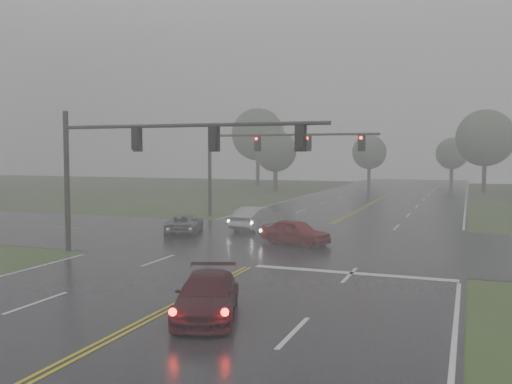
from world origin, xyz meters
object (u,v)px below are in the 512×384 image
at_px(sedan_maroon, 207,317).
at_px(signal_gantry_far, 259,152).
at_px(sedan_red, 296,244).
at_px(signal_gantry_near, 140,153).
at_px(car_grey, 185,233).
at_px(sedan_silver, 257,230).

xyz_separation_m(sedan_maroon, signal_gantry_far, (-7.58, 25.21, 5.09)).
relative_size(sedan_red, signal_gantry_near, 0.29).
distance_m(sedan_maroon, car_grey, 18.43).
bearing_deg(sedan_red, sedan_maroon, -156.31).
bearing_deg(sedan_red, signal_gantry_near, 153.71).
bearing_deg(sedan_silver, car_grey, 48.39).
relative_size(signal_gantry_near, signal_gantry_far, 1.03).
bearing_deg(signal_gantry_near, signal_gantry_far, 90.47).
height_order(sedan_maroon, car_grey, sedan_maroon).
relative_size(sedan_maroon, signal_gantry_near, 0.33).
bearing_deg(car_grey, sedan_red, 149.25).
distance_m(signal_gantry_near, signal_gantry_far, 17.06).
xyz_separation_m(signal_gantry_near, signal_gantry_far, (-0.14, 17.06, 0.03)).
xyz_separation_m(sedan_maroon, sedan_red, (-1.41, 14.31, 0.00)).
relative_size(sedan_maroon, signal_gantry_far, 0.34).
xyz_separation_m(sedan_maroon, signal_gantry_near, (-7.44, 8.15, 5.06)).
bearing_deg(car_grey, signal_gantry_near, 83.85).
relative_size(car_grey, signal_gantry_near, 0.31).
xyz_separation_m(car_grey, signal_gantry_near, (1.73, -7.84, 5.06)).
relative_size(sedan_silver, signal_gantry_near, 0.33).
bearing_deg(signal_gantry_far, sedan_maroon, -73.27).
bearing_deg(sedan_silver, sedan_maroon, 114.55).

